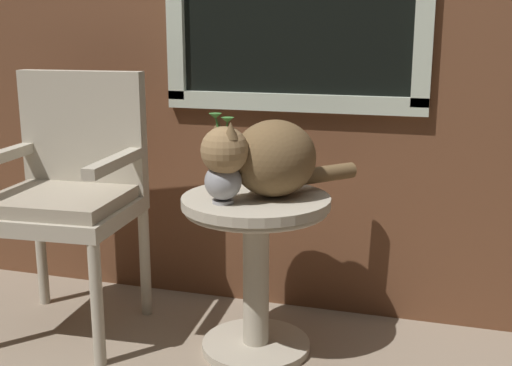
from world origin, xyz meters
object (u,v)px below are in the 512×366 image
(cat, at_px, (268,158))
(wicker_chair, at_px, (69,185))
(pewter_vase_with_ivy, at_px, (223,176))
(wicker_side_table, at_px, (256,245))

(cat, bearing_deg, wicker_chair, -179.38)
(cat, xyz_separation_m, pewter_vase_with_ivy, (-0.12, -0.12, -0.05))
(wicker_side_table, height_order, pewter_vase_with_ivy, pewter_vase_with_ivy)
(wicker_side_table, bearing_deg, pewter_vase_with_ivy, -126.60)
(wicker_chair, bearing_deg, cat, 0.62)
(wicker_side_table, height_order, cat, cat)
(cat, height_order, pewter_vase_with_ivy, pewter_vase_with_ivy)
(wicker_side_table, xyz_separation_m, wicker_chair, (-0.76, 0.00, 0.17))
(wicker_chair, height_order, cat, wicker_chair)
(wicker_chair, xyz_separation_m, cat, (0.80, 0.01, 0.15))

